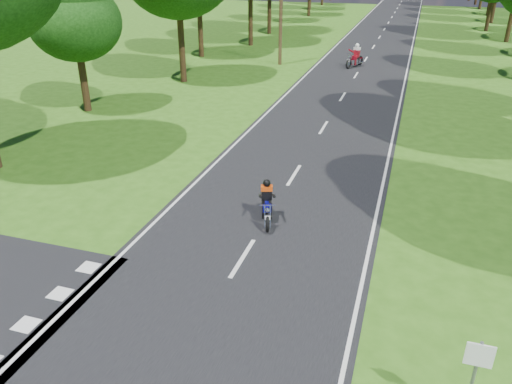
% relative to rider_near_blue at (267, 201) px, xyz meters
% --- Properties ---
extents(ground, '(160.00, 160.00, 0.00)m').
position_rel_rider_near_blue_xyz_m(ground, '(-0.02, -4.26, -0.69)').
color(ground, '#2F5B14').
rests_on(ground, ground).
extents(main_road, '(7.00, 140.00, 0.02)m').
position_rel_rider_near_blue_xyz_m(main_road, '(-0.02, 45.74, -0.68)').
color(main_road, black).
rests_on(main_road, ground).
extents(road_markings, '(7.40, 140.00, 0.01)m').
position_rel_rider_near_blue_xyz_m(road_markings, '(-0.16, 43.86, -0.67)').
color(road_markings, silver).
rests_on(road_markings, main_road).
extents(telegraph_pole, '(1.20, 0.26, 8.00)m').
position_rel_rider_near_blue_xyz_m(telegraph_pole, '(-6.02, 23.74, 3.38)').
color(telegraph_pole, '#382616').
rests_on(telegraph_pole, ground).
extents(road_sign, '(0.45, 0.07, 2.00)m').
position_rel_rider_near_blue_xyz_m(road_sign, '(5.48, -6.28, 0.65)').
color(road_sign, slate).
rests_on(road_sign, ground).
extents(rider_near_blue, '(1.02, 1.71, 1.35)m').
position_rel_rider_near_blue_xyz_m(rider_near_blue, '(0.00, 0.00, 0.00)').
color(rider_near_blue, '#0E0E9B').
rests_on(rider_near_blue, main_road).
extents(rider_far_red, '(1.39, 2.12, 1.68)m').
position_rel_rider_near_blue_xyz_m(rider_far_red, '(-0.52, 24.44, 0.16)').
color(rider_far_red, maroon).
rests_on(rider_far_red, main_road).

